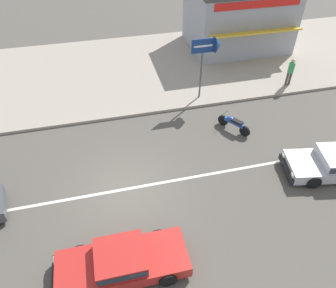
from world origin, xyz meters
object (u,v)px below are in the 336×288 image
at_px(sedan_red_4, 121,262).
at_px(motorcycle_0, 234,123).
at_px(arrow_signboard, 214,47).
at_px(pedestrian_near_clock, 291,70).
at_px(shopfront_mid_block, 239,16).

relative_size(sedan_red_4, motorcycle_0, 2.75).
xyz_separation_m(arrow_signboard, pedestrian_near_clock, (4.94, 0.05, -1.95)).
bearing_deg(motorcycle_0, arrow_signboard, 93.91).
distance_m(arrow_signboard, shopfront_mid_block, 7.27).
bearing_deg(pedestrian_near_clock, shopfront_mid_block, 98.90).
bearing_deg(shopfront_mid_block, sedan_red_4, -123.82).
distance_m(pedestrian_near_clock, shopfront_mid_block, 6.13).
distance_m(sedan_red_4, arrow_signboard, 11.46).
bearing_deg(sedan_red_4, pedestrian_near_clock, 39.86).
bearing_deg(arrow_signboard, pedestrian_near_clock, 0.63).
bearing_deg(pedestrian_near_clock, arrow_signboard, -179.37).
distance_m(sedan_red_4, motorcycle_0, 8.93).
bearing_deg(motorcycle_0, pedestrian_near_clock, 33.57).
distance_m(arrow_signboard, pedestrian_near_clock, 5.31).
relative_size(sedan_red_4, pedestrian_near_clock, 2.63).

